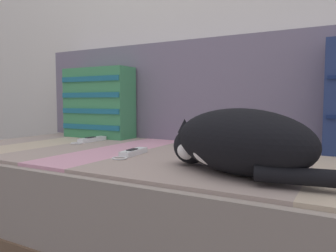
% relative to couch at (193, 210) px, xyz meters
% --- Properties ---
extents(couch, '(2.07, 0.90, 0.40)m').
position_rel_couch_xyz_m(couch, '(0.00, 0.00, 0.00)').
color(couch, brown).
rests_on(couch, ground_plane).
extents(sofa_backrest, '(2.03, 0.14, 0.46)m').
position_rel_couch_xyz_m(sofa_backrest, '(-0.00, 0.38, 0.43)').
color(sofa_backrest, slate).
rests_on(sofa_backrest, couch).
extents(throw_pillow_striped, '(0.37, 0.14, 0.35)m').
position_rel_couch_xyz_m(throw_pillow_striped, '(-0.63, 0.23, 0.38)').
color(throw_pillow_striped, '#3D8956').
rests_on(throw_pillow_striped, couch).
extents(sleeping_cat, '(0.46, 0.31, 0.17)m').
position_rel_couch_xyz_m(sleeping_cat, '(0.22, -0.24, 0.28)').
color(sleeping_cat, black).
rests_on(sleeping_cat, couch).
extents(game_remote_near, '(0.05, 0.20, 0.02)m').
position_rel_couch_xyz_m(game_remote_near, '(-0.55, 0.08, 0.21)').
color(game_remote_near, white).
rests_on(game_remote_near, couch).
extents(game_remote_far, '(0.06, 0.19, 0.02)m').
position_rel_couch_xyz_m(game_remote_far, '(-0.17, -0.13, 0.21)').
color(game_remote_far, white).
rests_on(game_remote_far, couch).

